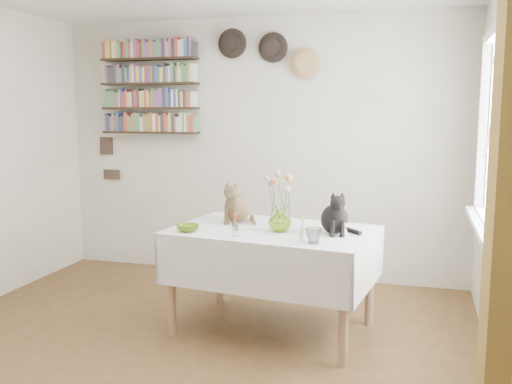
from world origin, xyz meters
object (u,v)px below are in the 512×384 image
(tabby_cat, at_px, (237,200))
(black_cat, at_px, (335,211))
(flower_vase, at_px, (280,220))
(bookshelf_unit, at_px, (150,88))
(dining_table, at_px, (273,254))

(tabby_cat, height_order, black_cat, tabby_cat)
(black_cat, distance_m, flower_vase, 0.39)
(bookshelf_unit, bearing_deg, dining_table, -39.17)
(bookshelf_unit, bearing_deg, black_cat, -32.64)
(dining_table, distance_m, bookshelf_unit, 2.42)
(bookshelf_unit, bearing_deg, tabby_cat, -40.94)
(dining_table, distance_m, black_cat, 0.56)
(tabby_cat, bearing_deg, black_cat, -10.02)
(tabby_cat, bearing_deg, flower_vase, -28.48)
(tabby_cat, height_order, bookshelf_unit, bookshelf_unit)
(dining_table, height_order, tabby_cat, tabby_cat)
(flower_vase, height_order, bookshelf_unit, bookshelf_unit)
(flower_vase, bearing_deg, dining_table, 136.56)
(dining_table, bearing_deg, tabby_cat, 148.29)
(black_cat, bearing_deg, tabby_cat, 146.39)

